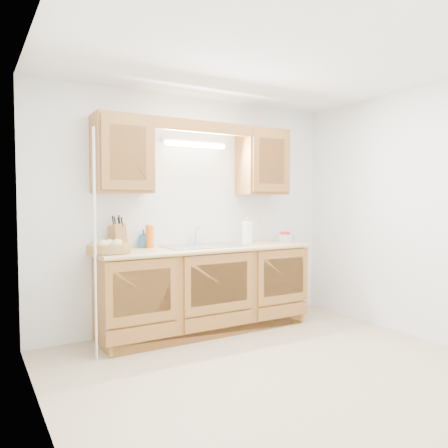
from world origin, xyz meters
TOP-DOWN VIEW (x-y plane):
  - room at (0.00, 0.00)m, footprint 3.52×3.50m
  - base_cabinets at (0.00, 1.20)m, footprint 2.20×0.60m
  - countertop at (0.00, 1.19)m, footprint 2.30×0.63m
  - upper_cabinet_left at (-0.83, 1.33)m, footprint 0.55×0.33m
  - upper_cabinet_right at (0.83, 1.33)m, footprint 0.55×0.33m
  - valance at (0.00, 1.19)m, footprint 2.20×0.05m
  - fluorescent_fixture at (0.00, 1.42)m, footprint 0.76×0.08m
  - sink at (0.00, 1.21)m, footprint 0.84×0.46m
  - wire_shelf_pole at (-1.20, 0.94)m, footprint 0.03×0.03m
  - outlet_plate at (0.95, 1.49)m, footprint 0.08×0.01m
  - fruit_basket at (-1.03, 1.14)m, footprint 0.50×0.50m
  - knife_block at (-0.87, 1.36)m, footprint 0.16×0.22m
  - orange_canister at (-0.54, 1.37)m, footprint 0.10×0.10m
  - soap_bottle at (-0.58, 1.44)m, footprint 0.11×0.11m
  - sponge at (-0.54, 1.44)m, footprint 0.12×0.08m
  - paper_towel at (0.54, 1.20)m, footprint 0.14×0.14m
  - apple_bowl at (1.03, 1.17)m, footprint 0.28×0.28m

SIDE VIEW (x-z plane):
  - base_cabinets at x=0.00m, z-range 0.01..0.87m
  - sink at x=0.00m, z-range 0.65..1.01m
  - countertop at x=0.00m, z-range 0.86..0.90m
  - sponge at x=-0.54m, z-range 0.90..0.92m
  - apple_bowl at x=1.03m, z-range 0.89..1.02m
  - fruit_basket at x=-1.03m, z-range 0.89..1.02m
  - soap_bottle at x=-0.58m, z-range 0.90..1.08m
  - wire_shelf_pole at x=-1.20m, z-range 0.00..2.00m
  - orange_canister at x=-0.54m, z-range 0.90..1.14m
  - paper_towel at x=0.54m, z-range 0.87..1.17m
  - knife_block at x=-0.87m, z-range 0.85..1.20m
  - outlet_plate at x=0.95m, z-range 1.09..1.21m
  - room at x=0.00m, z-range 0.00..2.50m
  - upper_cabinet_left at x=-0.83m, z-range 1.45..2.20m
  - upper_cabinet_right at x=0.83m, z-range 1.45..2.20m
  - fluorescent_fixture at x=0.00m, z-range 1.96..2.04m
  - valance at x=0.00m, z-range 2.08..2.20m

